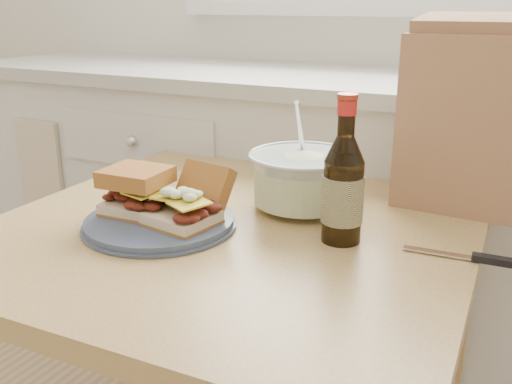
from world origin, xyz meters
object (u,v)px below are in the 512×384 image
at_px(dining_table, 235,273).
at_px(plate, 160,222).
at_px(coleslaw_bowl, 303,182).
at_px(beer_bottle, 343,188).
at_px(paper_bag, 472,123).

relative_size(dining_table, plate, 3.28).
distance_m(plate, coleslaw_bowl, 0.30).
distance_m(dining_table, beer_bottle, 0.29).
xyz_separation_m(dining_table, plate, (-0.11, -0.08, 0.12)).
distance_m(dining_table, plate, 0.18).
bearing_deg(beer_bottle, dining_table, 163.30).
bearing_deg(coleslaw_bowl, dining_table, -122.18).
relative_size(beer_bottle, paper_bag, 0.75).
height_order(plate, beer_bottle, beer_bottle).
bearing_deg(coleslaw_bowl, paper_bag, 31.24).
distance_m(coleslaw_bowl, beer_bottle, 0.18).
bearing_deg(dining_table, beer_bottle, 1.08).
bearing_deg(beer_bottle, plate, 176.63).
relative_size(plate, paper_bag, 0.81).
distance_m(dining_table, coleslaw_bowl, 0.23).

